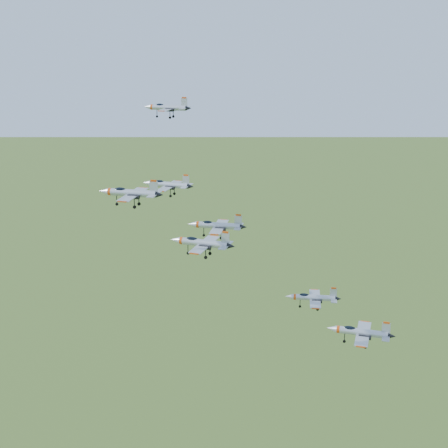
% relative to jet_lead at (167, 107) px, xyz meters
% --- Properties ---
extents(jet_lead, '(11.30, 9.40, 3.02)m').
position_rel_jet_lead_xyz_m(jet_lead, '(0.00, 0.00, 0.00)').
color(jet_lead, '#ADB1BA').
extents(jet_left_high, '(11.30, 9.36, 3.02)m').
position_rel_jet_lead_xyz_m(jet_left_high, '(7.28, -14.16, -13.75)').
color(jet_left_high, '#ADB1BA').
extents(jet_right_high, '(11.85, 9.93, 3.17)m').
position_rel_jet_lead_xyz_m(jet_right_high, '(10.80, -34.11, -10.48)').
color(jet_right_high, '#ADB1BA').
extents(jet_left_low, '(12.62, 10.64, 3.40)m').
position_rel_jet_lead_xyz_m(jet_left_low, '(16.03, -9.26, -22.82)').
color(jet_left_low, '#ADB1BA').
extents(jet_right_low, '(12.57, 10.40, 3.36)m').
position_rel_jet_lead_xyz_m(jet_right_low, '(20.63, -26.32, -20.70)').
color(jet_right_low, '#ADB1BA').
extents(jet_trail, '(10.40, 8.85, 2.83)m').
position_rel_jet_lead_xyz_m(jet_trail, '(39.41, -17.39, -31.90)').
color(jet_trail, '#ADB1BA').
extents(jet_extra, '(13.58, 11.31, 3.63)m').
position_rel_jet_lead_xyz_m(jet_extra, '(47.43, -9.95, -40.96)').
color(jet_extra, '#ADB1BA').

